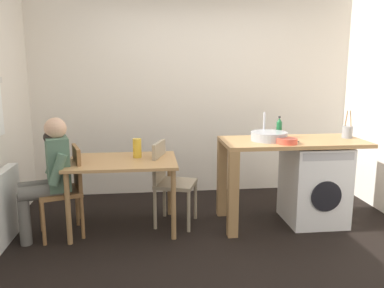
# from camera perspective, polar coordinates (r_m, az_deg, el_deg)

# --- Properties ---
(ground_plane) EXTENTS (5.46, 5.46, 0.00)m
(ground_plane) POSITION_cam_1_polar(r_m,az_deg,el_deg) (3.77, 3.59, -14.97)
(ground_plane) COLOR black
(wall_back) EXTENTS (4.60, 0.10, 2.70)m
(wall_back) POSITION_cam_1_polar(r_m,az_deg,el_deg) (5.12, 0.33, 7.70)
(wall_back) COLOR silver
(wall_back) RESTS_ON ground_plane
(radiator) EXTENTS (0.10, 0.80, 0.70)m
(radiator) POSITION_cam_1_polar(r_m,az_deg,el_deg) (4.10, -26.54, -8.64)
(radiator) COLOR white
(radiator) RESTS_ON ground_plane
(dining_table) EXTENTS (1.10, 0.76, 0.74)m
(dining_table) POSITION_cam_1_polar(r_m,az_deg,el_deg) (4.00, -10.31, -3.71)
(dining_table) COLOR tan
(dining_table) RESTS_ON ground_plane
(chair_person_seat) EXTENTS (0.50, 0.50, 0.90)m
(chair_person_seat) POSITION_cam_1_polar(r_m,az_deg,el_deg) (4.04, -18.14, -5.95)
(chair_person_seat) COLOR olive
(chair_person_seat) RESTS_ON ground_plane
(chair_opposite) EXTENTS (0.51, 0.51, 0.90)m
(chair_opposite) POSITION_cam_1_polar(r_m,az_deg,el_deg) (4.10, -3.46, -5.13)
(chair_opposite) COLOR gray
(chair_opposite) RESTS_ON ground_plane
(seated_person) EXTENTS (0.56, 0.54, 1.20)m
(seated_person) POSITION_cam_1_polar(r_m,az_deg,el_deg) (3.99, -20.59, -3.90)
(seated_person) COLOR #595651
(seated_person) RESTS_ON ground_plane
(kitchen_counter) EXTENTS (1.50, 0.68, 0.92)m
(kitchen_counter) POSITION_cam_1_polar(r_m,az_deg,el_deg) (4.13, 12.00, -1.62)
(kitchen_counter) COLOR tan
(kitchen_counter) RESTS_ON ground_plane
(washing_machine) EXTENTS (0.60, 0.61, 0.86)m
(washing_machine) POSITION_cam_1_polar(r_m,az_deg,el_deg) (4.38, 17.74, -5.66)
(washing_machine) COLOR white
(washing_machine) RESTS_ON ground_plane
(sink_basin) EXTENTS (0.38, 0.38, 0.09)m
(sink_basin) POSITION_cam_1_polar(r_m,az_deg,el_deg) (4.08, 11.42, 1.15)
(sink_basin) COLOR #9EA0A5
(sink_basin) RESTS_ON kitchen_counter
(tap) EXTENTS (0.02, 0.02, 0.28)m
(tap) POSITION_cam_1_polar(r_m,az_deg,el_deg) (4.23, 10.73, 2.84)
(tap) COLOR #B2B2B7
(tap) RESTS_ON kitchen_counter
(bottle_tall_green) EXTENTS (0.06, 0.06, 0.23)m
(bottle_tall_green) POSITION_cam_1_polar(r_m,az_deg,el_deg) (4.28, 12.89, 2.37)
(bottle_tall_green) COLOR #19592D
(bottle_tall_green) RESTS_ON kitchen_counter
(mixing_bowl) EXTENTS (0.21, 0.21, 0.06)m
(mixing_bowl) POSITION_cam_1_polar(r_m,az_deg,el_deg) (3.93, 14.01, 0.49)
(mixing_bowl) COLOR #D84C38
(mixing_bowl) RESTS_ON kitchen_counter
(utensil_crock) EXTENTS (0.11, 0.11, 0.30)m
(utensil_crock) POSITION_cam_1_polar(r_m,az_deg,el_deg) (4.47, 22.19, 1.73)
(utensil_crock) COLOR gray
(utensil_crock) RESTS_ON kitchen_counter
(vase) EXTENTS (0.09, 0.09, 0.20)m
(vase) POSITION_cam_1_polar(r_m,az_deg,el_deg) (4.05, -8.20, -0.61)
(vase) COLOR gold
(vase) RESTS_ON dining_table
(scissors) EXTENTS (0.15, 0.06, 0.01)m
(scissors) POSITION_cam_1_polar(r_m,az_deg,el_deg) (4.06, 14.69, 0.38)
(scissors) COLOR #B2B2B7
(scissors) RESTS_ON kitchen_counter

